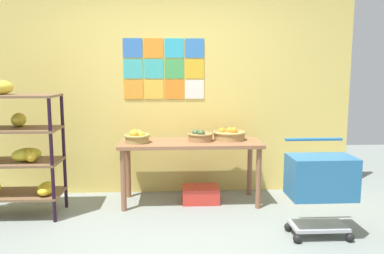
# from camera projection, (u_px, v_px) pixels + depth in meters

# --- Properties ---
(back_wall_with_art) EXTENTS (4.56, 0.07, 2.85)m
(back_wall_with_art) POSITION_uv_depth(u_px,v_px,m) (170.00, 80.00, 4.69)
(back_wall_with_art) COLOR #E5C861
(back_wall_with_art) RESTS_ON ground
(banana_shelf_unit) EXTENTS (0.91, 0.50, 1.44)m
(banana_shelf_unit) POSITION_uv_depth(u_px,v_px,m) (14.00, 144.00, 3.94)
(banana_shelf_unit) COLOR black
(banana_shelf_unit) RESTS_ON ground
(display_table) EXTENTS (1.62, 0.60, 0.73)m
(display_table) POSITION_uv_depth(u_px,v_px,m) (191.00, 150.00, 4.37)
(display_table) COLOR #8F5E3D
(display_table) RESTS_ON ground
(fruit_basket_left) EXTENTS (0.30, 0.30, 0.16)m
(fruit_basket_left) POSITION_uv_depth(u_px,v_px,m) (137.00, 137.00, 4.27)
(fruit_basket_left) COLOR #A38A4D
(fruit_basket_left) RESTS_ON display_table
(fruit_basket_right) EXTENTS (0.30, 0.30, 0.15)m
(fruit_basket_right) POSITION_uv_depth(u_px,v_px,m) (200.00, 136.00, 4.37)
(fruit_basket_right) COLOR #A07749
(fruit_basket_right) RESTS_ON display_table
(fruit_basket_back_left) EXTENTS (0.39, 0.39, 0.15)m
(fruit_basket_back_left) POSITION_uv_depth(u_px,v_px,m) (230.00, 134.00, 4.47)
(fruit_basket_back_left) COLOR #A9864D
(fruit_basket_back_left) RESTS_ON display_table
(produce_crate_under_table) EXTENTS (0.43, 0.31, 0.18)m
(produce_crate_under_table) POSITION_uv_depth(u_px,v_px,m) (200.00, 194.00, 4.46)
(produce_crate_under_table) COLOR red
(produce_crate_under_table) RESTS_ON ground
(shopping_cart) EXTENTS (0.58, 0.41, 0.89)m
(shopping_cart) POSITION_uv_depth(u_px,v_px,m) (321.00, 180.00, 3.45)
(shopping_cart) COLOR black
(shopping_cart) RESTS_ON ground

